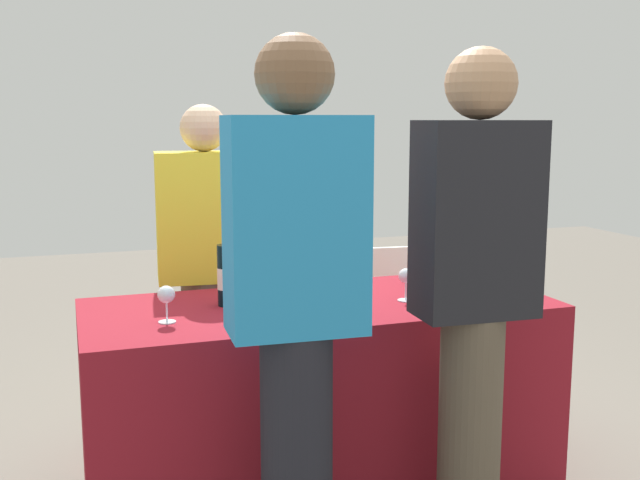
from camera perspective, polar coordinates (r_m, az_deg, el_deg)
tasting_table at (r=3.09m, az=-0.00°, el=-11.82°), size 1.83×0.76×0.78m
wine_bottle_0 at (r=2.92m, az=-7.11°, el=-2.60°), size 0.07×0.07×0.33m
wine_bottle_1 at (r=3.02m, az=-2.13°, el=-2.31°), size 0.08×0.08×0.32m
wine_bottle_2 at (r=3.15m, az=0.18°, el=-1.90°), size 0.07×0.07×0.31m
wine_bottle_3 at (r=3.32m, az=7.67°, el=-1.20°), size 0.08×0.08×0.33m
wine_glass_0 at (r=2.72m, az=-11.60°, el=-4.21°), size 0.06×0.06×0.13m
wine_glass_1 at (r=2.79m, az=-2.89°, el=-3.70°), size 0.07×0.07×0.14m
wine_glass_2 at (r=2.99m, az=6.55°, el=-2.86°), size 0.06×0.06×0.13m
wine_glass_3 at (r=3.04m, az=7.85°, el=-2.50°), size 0.07×0.07×0.15m
wine_glass_4 at (r=3.00m, az=10.28°, el=-2.58°), size 0.07×0.07×0.15m
ice_bucket at (r=3.22m, az=10.25°, el=-2.06°), size 0.23×0.23×0.19m
server_pouring at (r=3.46m, az=-8.61°, el=-2.02°), size 0.46×0.28×1.56m
guest_0 at (r=2.26m, az=-1.84°, el=-4.81°), size 0.42×0.25×1.74m
guest_1 at (r=2.54m, az=11.64°, el=-3.56°), size 0.40×0.23×1.72m
menu_board at (r=4.27m, az=4.10°, el=-5.82°), size 0.61×0.10×0.79m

